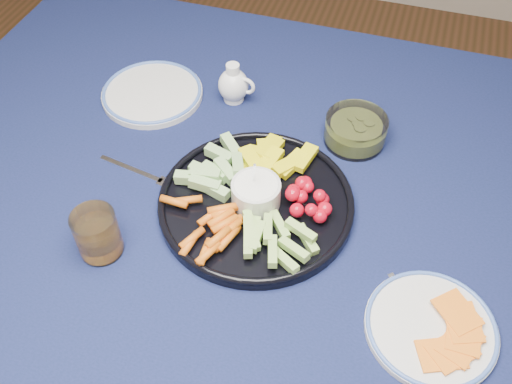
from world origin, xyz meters
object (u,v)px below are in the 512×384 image
(dining_table, at_px, (307,217))
(pickle_bowl, at_px, (355,131))
(cheese_plate, at_px, (431,327))
(juice_tumbler, at_px, (98,236))
(creamer_pitcher, at_px, (234,85))
(side_plate_extra, at_px, (152,93))
(crudite_platter, at_px, (255,200))

(dining_table, relative_size, pickle_bowl, 13.56)
(pickle_bowl, distance_m, cheese_plate, 0.43)
(dining_table, height_order, cheese_plate, cheese_plate)
(juice_tumbler, bearing_deg, dining_table, 38.62)
(creamer_pitcher, xyz_separation_m, side_plate_extra, (-0.17, -0.04, -0.03))
(pickle_bowl, distance_m, juice_tumbler, 0.53)
(pickle_bowl, bearing_deg, creamer_pitcher, 169.81)
(crudite_platter, relative_size, creamer_pitcher, 3.94)
(cheese_plate, bearing_deg, pickle_bowl, 117.09)
(crudite_platter, xyz_separation_m, pickle_bowl, (0.14, 0.23, 0.01))
(crudite_platter, height_order, side_plate_extra, crudite_platter)
(pickle_bowl, xyz_separation_m, cheese_plate, (0.19, -0.38, -0.02))
(dining_table, relative_size, creamer_pitcher, 18.57)
(cheese_plate, xyz_separation_m, side_plate_extra, (-0.64, 0.38, -0.00))
(juice_tumbler, bearing_deg, cheese_plate, 1.66)
(dining_table, xyz_separation_m, crudite_platter, (-0.09, -0.08, 0.11))
(juice_tumbler, bearing_deg, creamer_pitcher, 79.12)
(dining_table, height_order, creamer_pitcher, creamer_pitcher)
(cheese_plate, bearing_deg, creamer_pitcher, 137.45)
(dining_table, height_order, juice_tumbler, juice_tumbler)
(crudite_platter, height_order, juice_tumbler, crudite_platter)
(crudite_platter, bearing_deg, creamer_pitcher, 116.04)
(crudite_platter, bearing_deg, cheese_plate, -24.70)
(juice_tumbler, relative_size, side_plate_extra, 0.40)
(cheese_plate, bearing_deg, dining_table, 137.20)
(dining_table, xyz_separation_m, side_plate_extra, (-0.39, 0.16, 0.10))
(dining_table, relative_size, side_plate_extra, 7.65)
(pickle_bowl, relative_size, side_plate_extra, 0.56)
(pickle_bowl, height_order, side_plate_extra, pickle_bowl)
(cheese_plate, bearing_deg, crudite_platter, 155.30)
(creamer_pitcher, xyz_separation_m, pickle_bowl, (0.27, -0.05, -0.01))
(dining_table, distance_m, crudite_platter, 0.16)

